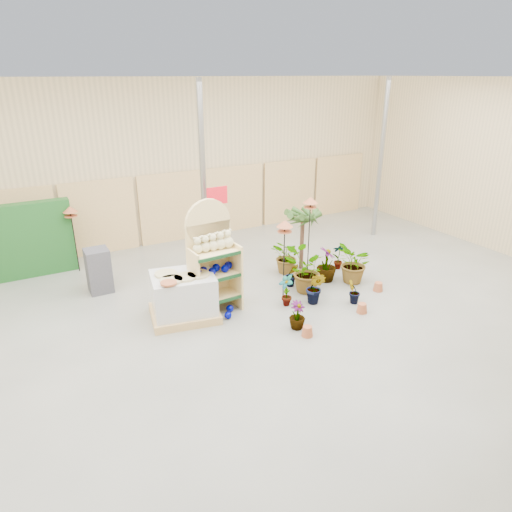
{
  "coord_description": "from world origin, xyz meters",
  "views": [
    {
      "loc": [
        -4.01,
        -6.28,
        4.57
      ],
      "look_at": [
        0.3,
        1.5,
        1.0
      ],
      "focal_mm": 32.0,
      "sensor_mm": 36.0,
      "label": 1
    }
  ],
  "objects_px": {
    "pallet_stack": "(184,296)",
    "potted_plant_2": "(305,271)",
    "display_shelf": "(211,260)",
    "bird_table_front": "(285,226)"
  },
  "relations": [
    {
      "from": "display_shelf",
      "to": "pallet_stack",
      "type": "height_order",
      "value": "display_shelf"
    },
    {
      "from": "pallet_stack",
      "to": "bird_table_front",
      "type": "xyz_separation_m",
      "value": [
        2.13,
        -0.33,
        1.21
      ]
    },
    {
      "from": "display_shelf",
      "to": "pallet_stack",
      "type": "distance_m",
      "value": 0.91
    },
    {
      "from": "pallet_stack",
      "to": "potted_plant_2",
      "type": "bearing_deg",
      "value": 6.16
    },
    {
      "from": "display_shelf",
      "to": "potted_plant_2",
      "type": "bearing_deg",
      "value": -12.68
    },
    {
      "from": "display_shelf",
      "to": "potted_plant_2",
      "type": "height_order",
      "value": "display_shelf"
    },
    {
      "from": "pallet_stack",
      "to": "potted_plant_2",
      "type": "relative_size",
      "value": 1.48
    },
    {
      "from": "pallet_stack",
      "to": "potted_plant_2",
      "type": "distance_m",
      "value": 2.78
    },
    {
      "from": "bird_table_front",
      "to": "potted_plant_2",
      "type": "height_order",
      "value": "bird_table_front"
    },
    {
      "from": "pallet_stack",
      "to": "bird_table_front",
      "type": "distance_m",
      "value": 2.47
    }
  ]
}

